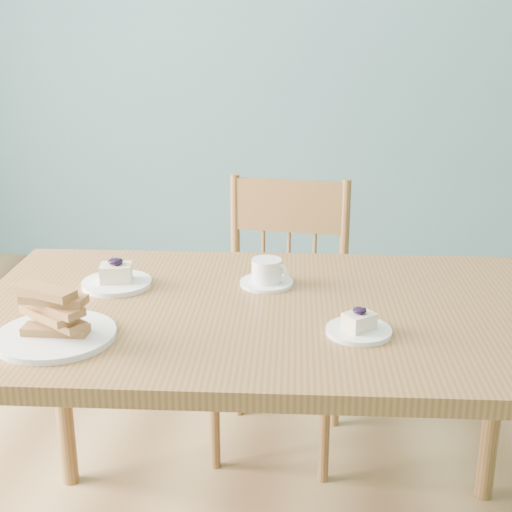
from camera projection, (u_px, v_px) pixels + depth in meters
The scene contains 7 objects.
room at pixel (326, 25), 1.30m from camera, with size 5.01×5.01×2.71m.
dining_table at pixel (271, 337), 1.64m from camera, with size 1.43×0.88×0.74m.
dining_chair at pixel (281, 317), 2.29m from camera, with size 0.43×0.41×0.88m.
cheesecake_plate_near at pixel (359, 327), 1.48m from camera, with size 0.14×0.14×0.06m.
cheesecake_plate_far at pixel (116, 279), 1.74m from camera, with size 0.17×0.17×0.07m.
coffee_cup at pixel (267, 274), 1.75m from camera, with size 0.13×0.13×0.07m.
biscotti_plate at pixel (54, 322), 1.45m from camera, with size 0.25×0.25×0.11m.
Camera 1 is at (0.04, -1.37, 1.36)m, focal length 50.00 mm.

